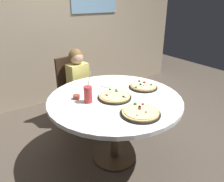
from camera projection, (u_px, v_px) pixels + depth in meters
The scene contains 11 objects.
ground_plane at pixel (114, 157), 2.47m from camera, with size 8.00×8.00×0.00m, color #4C4238.
wall_with_window at pixel (46, 13), 3.30m from camera, with size 5.20×0.14×2.90m.
dining_table at pixel (115, 105), 2.20m from camera, with size 1.34×1.34×0.75m.
chair_wooden at pixel (74, 87), 2.97m from camera, with size 0.46×0.46×0.95m.
diner_child at pixel (82, 95), 2.86m from camera, with size 0.31×0.43×1.08m.
pizza_veggie at pixel (115, 96), 2.15m from camera, with size 0.34×0.34×0.05m.
pizza_cheese at pixel (143, 86), 2.39m from camera, with size 0.31×0.31×0.05m.
pizza_pepperoni at pixel (140, 112), 1.85m from camera, with size 0.35×0.35×0.05m.
soda_cup at pixel (88, 94), 2.03m from camera, with size 0.08×0.08×0.31m.
sauce_bowl at pixel (76, 97), 2.13m from camera, with size 0.07×0.07×0.04m, color brown.
plate_small at pixel (108, 84), 2.47m from camera, with size 0.18×0.18×0.01m, color white.
Camera 1 is at (-1.12, -1.61, 1.68)m, focal length 34.70 mm.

